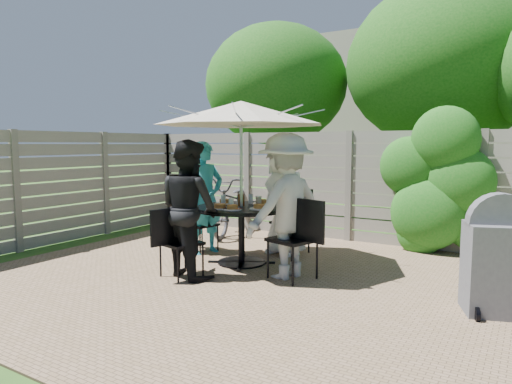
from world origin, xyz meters
The scene contains 23 objects.
backyard_envelope centered at (0.09, 10.29, 2.61)m, with size 60.00×60.00×5.00m.
patio_table centered at (-0.71, 0.82, 0.56)m, with size 1.52×1.52×0.80m.
umbrella centered at (-0.71, 0.82, 2.03)m, with size 2.82×2.82×2.19m.
chair_back centered at (-0.43, 1.74, 0.28)m, with size 0.58×0.72×0.94m.
person_back centered at (-0.47, 1.61, 0.84)m, with size 0.82×0.53×1.67m, color white.
chair_left centered at (-1.64, 1.09, 0.26)m, with size 0.65×0.48×0.86m.
person_left centered at (-1.51, 1.06, 0.84)m, with size 0.61×0.40×1.67m, color teal.
chair_front centered at (-0.99, -0.11, 0.26)m, with size 0.51×0.67×0.88m.
person_front centered at (-0.95, 0.02, 0.84)m, with size 0.82×0.64×1.69m, color black.
chair_right centered at (0.21, 0.54, 0.30)m, with size 0.77×0.60×1.00m.
person_right centered at (0.08, 0.58, 0.88)m, with size 1.14×0.65×1.76m, color #AEACA9.
plate_back centered at (-0.61, 1.16, 0.82)m, with size 0.26×0.26×0.06m.
plate_left centered at (-1.06, 0.92, 0.82)m, with size 0.26×0.26×0.06m.
plate_front centered at (-0.82, 0.47, 0.82)m, with size 0.26×0.26×0.06m.
plate_right centered at (-0.37, 0.71, 0.82)m, with size 0.26×0.26×0.06m.
plate_extra centered at (-0.63, 0.48, 0.82)m, with size 0.24×0.24×0.06m.
glass_back centered at (-0.74, 1.10, 0.87)m, with size 0.07×0.07×0.14m, color silver.
glass_left centered at (-0.99, 0.79, 0.87)m, with size 0.07×0.07×0.14m, color silver.
glass_front centered at (-0.69, 0.54, 0.87)m, with size 0.07×0.07×0.14m, color silver.
syrup_jug centered at (-0.76, 0.88, 0.88)m, with size 0.09×0.09×0.16m, color #59280C.
coffee_cup centered at (-0.55, 1.00, 0.86)m, with size 0.08×0.08×0.12m, color #C6B293.
bicycle centered at (-2.03, 2.60, 0.53)m, with size 0.70×2.01×1.05m, color #333338.
bbq_grill centered at (2.37, 0.54, 0.54)m, with size 0.69×0.61×1.18m.
Camera 1 is at (2.61, -4.26, 1.63)m, focal length 32.00 mm.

